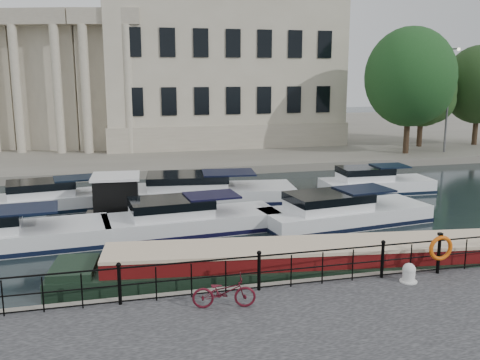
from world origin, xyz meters
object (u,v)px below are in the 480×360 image
object	(u,v)px
bicycle	(224,292)
life_ring_post	(440,249)
mooring_bollard	(409,273)
narrowboat	(308,268)
harbour_hut	(117,199)

from	to	relation	value
bicycle	life_ring_post	distance (m)	7.21
mooring_bollard	life_ring_post	distance (m)	1.45
bicycle	mooring_bollard	size ratio (longest dim) A/B	2.89
bicycle	mooring_bollard	world-z (taller)	bicycle
bicycle	narrowboat	bearing A→B (deg)	-42.34
bicycle	life_ring_post	world-z (taller)	life_ring_post
narrowboat	harbour_hut	size ratio (longest dim) A/B	5.37
mooring_bollard	harbour_hut	distance (m)	14.29
mooring_bollard	narrowboat	world-z (taller)	narrowboat
bicycle	life_ring_post	xyz separation A→B (m)	(7.17, 0.72, 0.39)
harbour_hut	mooring_bollard	bearing A→B (deg)	-49.61
life_ring_post	harbour_hut	bearing A→B (deg)	131.01
bicycle	harbour_hut	world-z (taller)	harbour_hut
life_ring_post	narrowboat	bearing A→B (deg)	151.31
mooring_bollard	life_ring_post	xyz separation A→B (m)	(1.29, 0.35, 0.56)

